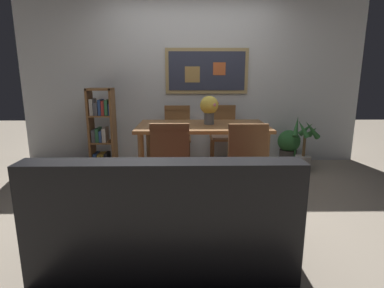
{
  "coord_description": "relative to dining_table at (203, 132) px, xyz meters",
  "views": [
    {
      "loc": [
        -0.08,
        -3.29,
        1.37
      ],
      "look_at": [
        -0.02,
        -0.12,
        0.65
      ],
      "focal_mm": 28.86,
      "sensor_mm": 36.0,
      "label": 1
    }
  ],
  "objects": [
    {
      "name": "potted_palm",
      "position": [
        1.47,
        0.47,
        -0.33
      ],
      "size": [
        0.39,
        0.4,
        0.8
      ],
      "color": "#B2ADA3",
      "rests_on": "ground_plane"
    },
    {
      "name": "ground_plane",
      "position": [
        -0.12,
        -0.48,
        -0.66
      ],
      "size": [
        12.0,
        12.0,
        0.0
      ],
      "primitive_type": "plane",
      "color": "tan"
    },
    {
      "name": "tv_remote",
      "position": [
        0.52,
        -0.18,
        0.11
      ],
      "size": [
        0.13,
        0.15,
        0.02
      ],
      "color": "black",
      "rests_on": "dining_table"
    },
    {
      "name": "dining_chair_near_left",
      "position": [
        -0.36,
        -0.75,
        -0.13
      ],
      "size": [
        0.4,
        0.41,
        0.91
      ],
      "color": "brown",
      "rests_on": "ground_plane"
    },
    {
      "name": "dining_chair_far_right",
      "position": [
        0.35,
        0.8,
        -0.13
      ],
      "size": [
        0.4,
        0.41,
        0.91
      ],
      "color": "brown",
      "rests_on": "ground_plane"
    },
    {
      "name": "dining_chair_far_left",
      "position": [
        -0.34,
        0.76,
        -0.13
      ],
      "size": [
        0.4,
        0.41,
        0.91
      ],
      "color": "brown",
      "rests_on": "ground_plane"
    },
    {
      "name": "flower_vase",
      "position": [
        0.08,
        0.05,
        0.31
      ],
      "size": [
        0.23,
        0.23,
        0.35
      ],
      "color": "slate",
      "rests_on": "dining_table"
    },
    {
      "name": "wall_back_with_painting",
      "position": [
        -0.11,
        1.09,
        0.64
      ],
      "size": [
        5.2,
        0.14,
        2.6
      ],
      "color": "silver",
      "rests_on": "ground_plane"
    },
    {
      "name": "bookshelf",
      "position": [
        -1.44,
        0.7,
        -0.08
      ],
      "size": [
        0.36,
        0.28,
        1.18
      ],
      "color": "brown",
      "rests_on": "ground_plane"
    },
    {
      "name": "dining_chair_near_right",
      "position": [
        0.39,
        -0.79,
        -0.13
      ],
      "size": [
        0.4,
        0.41,
        0.91
      ],
      "color": "brown",
      "rests_on": "ground_plane"
    },
    {
      "name": "leather_couch",
      "position": [
        -0.35,
        -1.66,
        -0.35
      ],
      "size": [
        1.8,
        0.84,
        0.84
      ],
      "color": "black",
      "rests_on": "ground_plane"
    },
    {
      "name": "dining_table",
      "position": [
        0.0,
        0.0,
        0.0
      ],
      "size": [
        1.6,
        0.88,
        0.76
      ],
      "color": "brown",
      "rests_on": "ground_plane"
    },
    {
      "name": "potted_ivy",
      "position": [
        1.36,
        0.77,
        -0.37
      ],
      "size": [
        0.34,
        0.34,
        0.56
      ],
      "color": "#4C4742",
      "rests_on": "ground_plane"
    }
  ]
}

